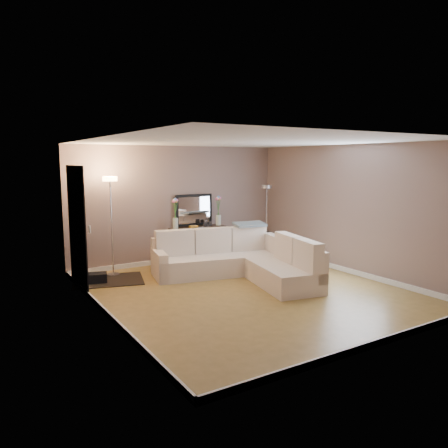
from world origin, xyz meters
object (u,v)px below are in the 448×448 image
console_table (195,242)px  floor_lamp_lit (111,206)px  floor_lamp_unlit (266,206)px  sectional_sofa (240,260)px

console_table → floor_lamp_lit: size_ratio=0.66×
console_table → floor_lamp_lit: floor_lamp_lit is taller
floor_lamp_unlit → floor_lamp_lit: bearing=179.7°
floor_lamp_lit → sectional_sofa: bearing=-34.2°
console_table → floor_lamp_lit: 2.17m
sectional_sofa → floor_lamp_unlit: (1.69, 1.41, 0.86)m
sectional_sofa → floor_lamp_lit: (-2.11, 1.43, 1.06)m
sectional_sofa → floor_lamp_lit: 2.76m
sectional_sofa → console_table: 1.64m
console_table → floor_lamp_unlit: (1.85, -0.22, 0.75)m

